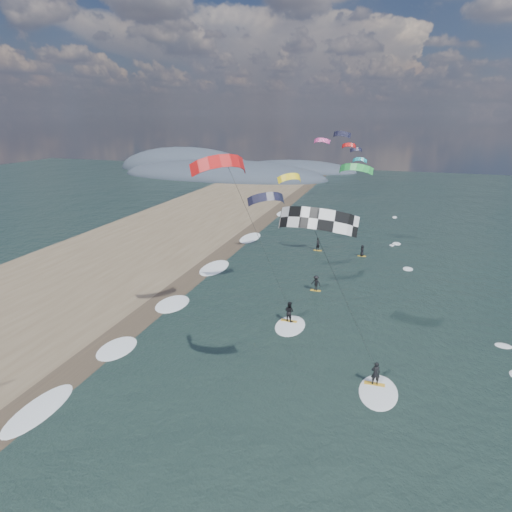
% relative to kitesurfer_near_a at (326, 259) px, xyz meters
% --- Properties ---
extents(ground, '(260.00, 260.00, 0.00)m').
position_rel_kitesurfer_near_a_xyz_m(ground, '(-6.03, -2.40, -10.59)').
color(ground, black).
rests_on(ground, ground).
extents(sand_strip, '(26.00, 240.00, 0.00)m').
position_rel_kitesurfer_near_a_xyz_m(sand_strip, '(-30.03, 7.60, -10.59)').
color(sand_strip, brown).
rests_on(sand_strip, ground).
extents(wet_sand_strip, '(3.00, 240.00, 0.00)m').
position_rel_kitesurfer_near_a_xyz_m(wet_sand_strip, '(-18.03, 7.60, -10.59)').
color(wet_sand_strip, '#382D23').
rests_on(wet_sand_strip, ground).
extents(coastal_hills, '(80.00, 41.00, 15.00)m').
position_rel_kitesurfer_near_a_xyz_m(coastal_hills, '(-50.87, 105.46, -10.59)').
color(coastal_hills, '#3D4756').
rests_on(coastal_hills, ground).
extents(kitesurfer_near_a, '(7.83, 8.53, 14.14)m').
position_rel_kitesurfer_near_a_xyz_m(kitesurfer_near_a, '(0.00, 0.00, 0.00)').
color(kitesurfer_near_a, gold).
rests_on(kitesurfer_near_a, ground).
extents(kitesurfer_near_b, '(7.20, 9.41, 15.83)m').
position_rel_kitesurfer_near_a_xyz_m(kitesurfer_near_b, '(-7.20, 8.13, 0.07)').
color(kitesurfer_near_b, gold).
rests_on(kitesurfer_near_b, ground).
extents(far_kitesurfers, '(7.13, 14.96, 1.81)m').
position_rel_kitesurfer_near_a_xyz_m(far_kitesurfers, '(-3.35, 26.71, -9.73)').
color(far_kitesurfers, gold).
rests_on(far_kitesurfers, ground).
extents(bg_kite_field, '(13.57, 71.18, 8.09)m').
position_rel_kitesurfer_near_a_xyz_m(bg_kite_field, '(-6.28, 49.53, 0.86)').
color(bg_kite_field, red).
rests_on(bg_kite_field, ground).
extents(shoreline_surf, '(2.40, 79.40, 0.11)m').
position_rel_kitesurfer_near_a_xyz_m(shoreline_surf, '(-16.83, 12.35, -10.59)').
color(shoreline_surf, white).
rests_on(shoreline_surf, ground).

